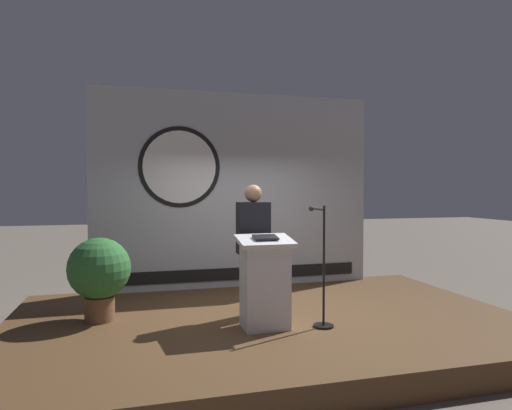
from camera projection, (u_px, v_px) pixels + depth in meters
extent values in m
plane|color=#6B6056|center=(268.00, 340.00, 5.71)|extent=(40.00, 40.00, 0.00)
cube|color=brown|center=(268.00, 328.00, 5.70)|extent=(6.40, 4.00, 0.30)
cube|color=#B2B7C1|center=(236.00, 190.00, 7.42)|extent=(4.64, 0.10, 3.20)
cylinder|color=black|center=(180.00, 167.00, 7.11)|extent=(1.29, 0.02, 1.29)
cylinder|color=white|center=(180.00, 167.00, 7.11)|extent=(1.15, 0.02, 1.15)
cube|color=black|center=(237.00, 274.00, 7.42)|extent=(4.18, 0.02, 0.20)
cube|color=silver|center=(265.00, 286.00, 5.23)|extent=(0.52, 0.40, 0.99)
cube|color=silver|center=(265.00, 241.00, 5.21)|extent=(0.64, 0.50, 0.13)
cube|color=black|center=(265.00, 237.00, 5.19)|extent=(0.28, 0.20, 0.05)
cylinder|color=black|center=(253.00, 285.00, 5.69)|extent=(0.26, 0.26, 0.81)
cube|color=black|center=(253.00, 228.00, 5.66)|extent=(0.40, 0.24, 0.65)
sphere|color=#997051|center=(253.00, 193.00, 5.65)|extent=(0.22, 0.22, 0.22)
cylinder|color=black|center=(323.00, 326.00, 5.28)|extent=(0.24, 0.24, 0.02)
cylinder|color=black|center=(324.00, 267.00, 5.25)|extent=(0.03, 0.03, 1.43)
cylinder|color=black|center=(317.00, 209.00, 5.42)|extent=(0.02, 0.40, 0.02)
sphere|color=#262626|center=(311.00, 208.00, 5.61)|extent=(0.07, 0.07, 0.07)
cylinder|color=brown|center=(100.00, 309.00, 5.52)|extent=(0.36, 0.36, 0.30)
sphere|color=#2D6B33|center=(99.00, 268.00, 5.50)|extent=(0.76, 0.76, 0.76)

